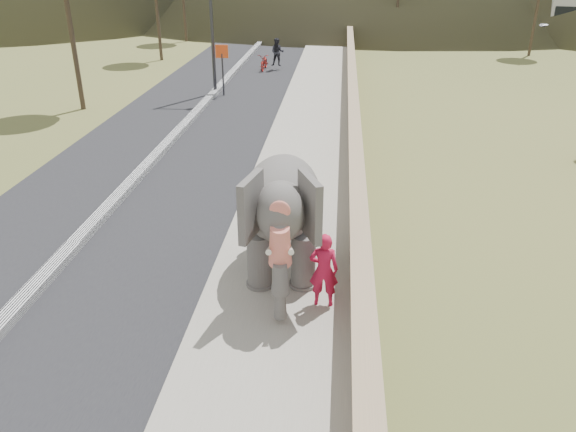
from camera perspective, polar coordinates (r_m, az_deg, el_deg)
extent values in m
plane|color=olive|center=(12.58, -0.56, -5.33)|extent=(160.00, 160.00, 0.00)
cube|color=black|center=(22.56, -10.76, 8.48)|extent=(7.00, 120.00, 0.03)
cube|color=black|center=(22.54, -10.78, 8.71)|extent=(0.35, 120.00, 0.22)
cube|color=#9E9687|center=(21.73, 2.16, 8.42)|extent=(3.00, 120.00, 0.15)
cube|color=tan|center=(21.57, 6.62, 9.46)|extent=(0.30, 120.00, 1.10)
cylinder|color=#2F3034|center=(27.89, -7.85, 20.24)|extent=(0.16, 0.16, 8.00)
cylinder|color=#2D2D33|center=(27.82, -6.63, 14.04)|extent=(0.08, 0.08, 2.00)
cube|color=#E74815|center=(27.62, -6.75, 16.27)|extent=(0.60, 0.05, 0.60)
imported|color=silver|center=(49.53, 25.19, 16.58)|extent=(4.28, 1.83, 1.44)
imported|color=#B51334|center=(10.75, 3.66, -5.49)|extent=(0.56, 0.37, 1.54)
imported|color=maroon|center=(34.06, -2.42, 15.37)|extent=(0.67, 1.82, 0.95)
imported|color=black|center=(33.87, -1.08, 16.30)|extent=(0.78, 0.62, 1.57)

